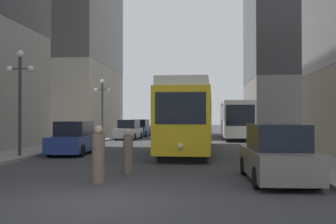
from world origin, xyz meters
TOP-DOWN VIEW (x-y plane):
  - ground_plane at (0.00, 0.00)m, footprint 200.00×200.00m
  - sidewalk_left at (-7.37, 40.00)m, footprint 2.56×120.00m
  - sidewalk_right at (7.37, 40.00)m, footprint 2.56×120.00m
  - streetcar at (1.49, 14.67)m, footprint 2.75×13.99m
  - transit_bus at (5.19, 28.79)m, footprint 2.65×12.11m
  - parked_car_left_near at (-4.79, 26.92)m, footprint 1.97×4.63m
  - parked_car_left_mid at (-4.80, 12.05)m, footprint 2.03×4.72m
  - parked_car_right_far at (4.80, 3.70)m, footprint 2.03×4.51m
  - parked_car_left_far at (-4.79, 32.99)m, footprint 2.01×4.30m
  - pedestrian_crossing_near at (-0.32, 5.14)m, footprint 0.36×0.36m
  - pedestrian_crossing_far at (-0.78, 2.85)m, footprint 0.40×0.40m
  - lamp_post_left_near at (-6.69, 9.49)m, footprint 1.41×0.36m
  - lamp_post_left_far at (-6.69, 24.62)m, footprint 1.41×0.36m
  - building_right_corner at (15.59, 50.60)m, footprint 14.47×19.25m

SIDE VIEW (x-z plane):
  - ground_plane at x=0.00m, z-range 0.00..0.00m
  - sidewalk_left at x=-7.37m, z-range 0.00..0.15m
  - sidewalk_right at x=7.37m, z-range 0.00..0.15m
  - pedestrian_crossing_near at x=-0.32m, z-range -0.06..1.55m
  - pedestrian_crossing_far at x=-0.78m, z-range -0.06..1.74m
  - parked_car_left_far at x=-4.79m, z-range -0.07..1.75m
  - parked_car_right_far at x=4.80m, z-range -0.07..1.75m
  - parked_car_left_near at x=-4.79m, z-range -0.07..1.75m
  - parked_car_left_mid at x=-4.80m, z-range -0.07..1.75m
  - transit_bus at x=5.19m, z-range 0.22..3.67m
  - streetcar at x=1.49m, z-range 0.16..4.05m
  - lamp_post_left_near at x=-6.69m, z-range 0.99..6.24m
  - lamp_post_left_far at x=-6.69m, z-range 0.99..6.25m
  - building_right_corner at x=15.59m, z-range 0.47..30.60m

